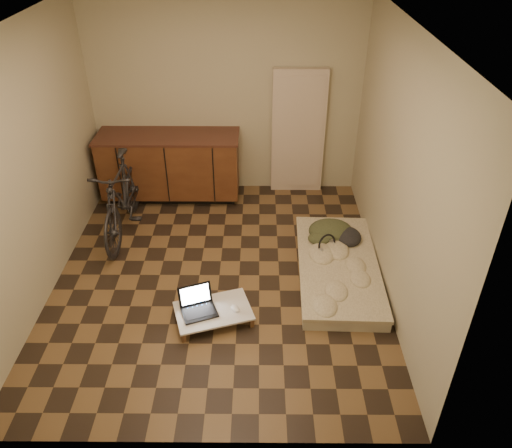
{
  "coord_description": "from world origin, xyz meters",
  "views": [
    {
      "loc": [
        0.43,
        -4.24,
        3.51
      ],
      "look_at": [
        0.4,
        0.19,
        0.55
      ],
      "focal_mm": 35.0,
      "sensor_mm": 36.0,
      "label": 1
    }
  ],
  "objects_px": {
    "lap_desk": "(213,311)",
    "laptop": "(198,306)",
    "bicycle": "(121,194)",
    "futon": "(338,268)"
  },
  "relations": [
    {
      "from": "bicycle",
      "to": "laptop",
      "type": "relative_size",
      "value": 4.04
    },
    {
      "from": "lap_desk",
      "to": "futon",
      "type": "bearing_deg",
      "value": 11.45
    },
    {
      "from": "lap_desk",
      "to": "laptop",
      "type": "height_order",
      "value": "laptop"
    },
    {
      "from": "laptop",
      "to": "bicycle",
      "type": "bearing_deg",
      "value": 103.88
    },
    {
      "from": "bicycle",
      "to": "futon",
      "type": "xyz_separation_m",
      "value": [
        2.5,
        -0.8,
        -0.46
      ]
    },
    {
      "from": "laptop",
      "to": "lap_desk",
      "type": "bearing_deg",
      "value": -22.69
    },
    {
      "from": "bicycle",
      "to": "laptop",
      "type": "height_order",
      "value": "bicycle"
    },
    {
      "from": "bicycle",
      "to": "laptop",
      "type": "bearing_deg",
      "value": -54.92
    },
    {
      "from": "lap_desk",
      "to": "laptop",
      "type": "xyz_separation_m",
      "value": [
        -0.15,
        0.01,
        0.06
      ]
    },
    {
      "from": "bicycle",
      "to": "laptop",
      "type": "xyz_separation_m",
      "value": [
        1.04,
        -1.52,
        -0.37
      ]
    }
  ]
}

